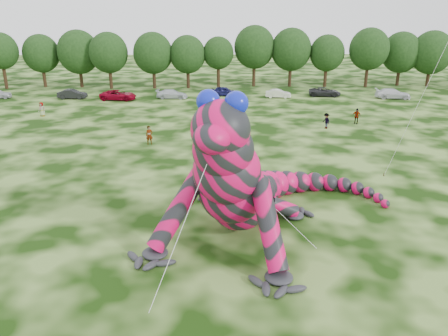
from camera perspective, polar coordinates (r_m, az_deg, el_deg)
name	(u,v)px	position (r m, az deg, el deg)	size (l,w,h in m)	color
ground	(215,266)	(23.58, -1.21, -12.72)	(240.00, 240.00, 0.00)	#16330A
inflatable_gecko	(247,153)	(26.45, 2.97, 1.92)	(15.39, 18.27, 9.14)	#D20851
tree_3	(2,61)	(85.19, -26.97, 12.37)	(5.81, 5.23, 9.44)	black
tree_4	(42,61)	(84.37, -22.67, 12.79)	(6.22, 5.60, 9.06)	black
tree_5	(79,59)	(82.02, -18.40, 13.39)	(7.16, 6.44, 9.80)	black
tree_6	(109,61)	(78.94, -14.77, 13.41)	(6.52, 5.86, 9.49)	black
tree_7	(153,60)	(77.75, -9.22, 13.69)	(6.68, 6.01, 9.48)	black
tree_8	(188,62)	(77.42, -4.77, 13.65)	(6.14, 5.53, 8.94)	black
tree_9	(218,62)	(77.69, -0.74, 13.64)	(5.27, 4.74, 8.68)	black
tree_10	(254,56)	(79.16, 3.98, 14.37)	(7.09, 6.38, 10.50)	black
tree_11	(291,58)	(79.66, 8.72, 14.08)	(7.01, 6.31, 10.07)	black
tree_12	(326,61)	(80.59, 13.24, 13.46)	(5.99, 5.39, 8.97)	black
tree_13	(368,58)	(82.02, 18.33, 13.51)	(6.83, 6.15, 10.13)	black
tree_14	(400,59)	(85.82, 22.04, 13.08)	(6.82, 6.14, 9.40)	black
tree_15	(431,59)	(87.04, 25.40, 12.78)	(7.17, 6.45, 9.63)	black
car_1	(72,94)	(71.62, -19.20, 9.10)	(1.51, 4.33, 1.43)	black
car_2	(118,95)	(68.66, -13.65, 9.25)	(2.49, 5.40, 1.50)	maroon
car_3	(172,94)	(68.47, -6.81, 9.58)	(1.93, 4.74, 1.37)	silver
car_4	(224,91)	(70.20, 0.01, 10.00)	(1.72, 4.27, 1.45)	#15154C
car_5	(278,94)	(69.07, 7.10, 9.62)	(1.36, 3.91, 1.29)	silver
car_6	(325,92)	(71.64, 13.02, 9.67)	(2.29, 4.98, 1.38)	#252527
car_7	(393,94)	(72.64, 21.19, 9.04)	(2.12, 5.23, 1.52)	silver
spectator_3	(356,116)	(54.53, 16.91, 6.50)	(1.09, 0.45, 1.86)	gray
spectator_0	(149,135)	(44.56, -9.72, 4.25)	(0.69, 0.45, 1.90)	gray
spectator_4	(42,109)	(60.84, -22.70, 7.11)	(0.87, 0.57, 1.79)	gray
spectator_5	(226,142)	(42.26, 0.27, 3.45)	(1.44, 0.46, 1.56)	gray
spectator_2	(326,121)	(51.39, 13.20, 6.01)	(1.15, 0.66, 1.78)	gray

